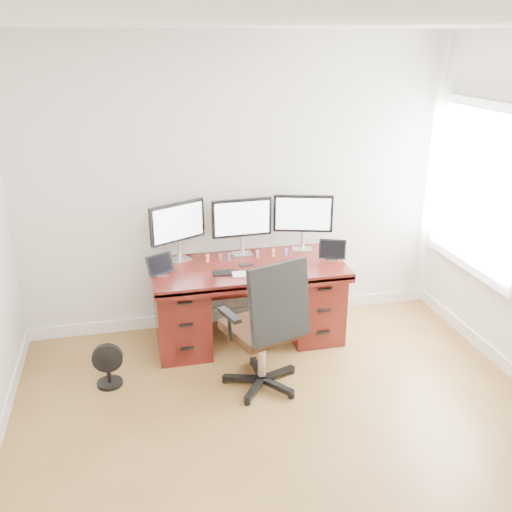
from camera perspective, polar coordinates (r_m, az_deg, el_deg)
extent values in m
plane|color=olive|center=(3.95, 5.28, -21.02)|extent=(4.50, 4.50, 0.00)
cube|color=silver|center=(5.26, -1.86, 6.96)|extent=(4.00, 0.10, 2.70)
cube|color=white|center=(5.33, 21.25, 6.26)|extent=(0.04, 1.30, 1.50)
cube|color=white|center=(5.32, 21.07, 6.25)|extent=(0.01, 1.15, 1.35)
cube|color=#46110E|center=(5.04, -0.77, -1.18)|extent=(1.70, 0.80, 0.05)
cube|color=#46110E|center=(5.14, -7.45, -5.49)|extent=(0.45, 0.70, 0.70)
cube|color=#46110E|center=(5.37, 5.52, -4.20)|extent=(0.45, 0.70, 0.70)
cube|color=black|center=(5.40, -1.44, -2.20)|extent=(0.74, 0.03, 0.40)
cylinder|color=black|center=(4.72, 0.58, -12.25)|extent=(0.76, 0.76, 0.09)
cylinder|color=silver|center=(4.58, 0.59, -9.57)|extent=(0.06, 0.06, 0.43)
cube|color=black|center=(4.48, 0.60, -7.23)|extent=(0.64, 0.63, 0.07)
cube|color=black|center=(4.16, 2.37, -4.65)|extent=(0.48, 0.21, 0.59)
cube|color=black|center=(4.26, -2.68, -5.93)|extent=(0.14, 0.26, 0.03)
cube|color=black|center=(4.54, 3.69, -4.16)|extent=(0.14, 0.26, 0.03)
cylinder|color=black|center=(4.88, -14.40, -12.21)|extent=(0.21, 0.21, 0.03)
cylinder|color=black|center=(4.82, -14.51, -11.21)|extent=(0.03, 0.03, 0.17)
cylinder|color=black|center=(4.76, -14.64, -9.96)|extent=(0.25, 0.07, 0.24)
cube|color=silver|center=(5.20, -7.67, -0.31)|extent=(0.22, 0.21, 0.01)
cylinder|color=silver|center=(5.17, -7.72, 0.57)|extent=(0.04, 0.04, 0.18)
cube|color=black|center=(5.08, -7.86, 3.37)|extent=(0.50, 0.28, 0.35)
cube|color=white|center=(5.06, -7.74, 3.32)|extent=(0.45, 0.23, 0.30)
cube|color=silver|center=(5.27, -1.40, 0.21)|extent=(0.19, 0.15, 0.01)
cylinder|color=silver|center=(5.24, -1.41, 1.08)|extent=(0.04, 0.04, 0.18)
cube|color=black|center=(5.16, -1.43, 3.84)|extent=(0.55, 0.06, 0.35)
cube|color=white|center=(5.14, -1.38, 3.78)|extent=(0.50, 0.02, 0.30)
cube|color=silver|center=(5.41, 4.62, 0.71)|extent=(0.21, 0.18, 0.01)
cylinder|color=silver|center=(5.38, 4.65, 1.56)|extent=(0.04, 0.04, 0.18)
cube|color=black|center=(5.30, 4.73, 4.26)|extent=(0.54, 0.19, 0.35)
cube|color=white|center=(5.28, 4.74, 4.19)|extent=(0.48, 0.14, 0.30)
cube|color=silver|center=(4.89, -9.48, -1.82)|extent=(0.13, 0.12, 0.01)
cube|color=black|center=(4.85, -9.55, -0.80)|extent=(0.24, 0.17, 0.17)
cube|color=silver|center=(5.19, 7.63, -0.33)|extent=(0.12, 0.11, 0.01)
cube|color=black|center=(5.15, 7.68, 0.64)|extent=(0.25, 0.15, 0.17)
cube|color=silver|center=(4.83, -0.80, -1.80)|extent=(0.27, 0.13, 0.01)
cube|color=silver|center=(4.90, 2.59, -1.48)|extent=(0.14, 0.14, 0.01)
cube|color=black|center=(4.86, -3.19, -1.69)|extent=(0.21, 0.14, 0.01)
cube|color=black|center=(5.02, -0.98, -0.89)|extent=(0.13, 0.09, 0.01)
cylinder|color=#F28249|center=(5.10, -4.86, -0.36)|extent=(0.03, 0.03, 0.05)
sphere|color=#F28249|center=(5.09, -4.87, 0.01)|extent=(0.03, 0.03, 0.03)
cylinder|color=olive|center=(5.12, -3.62, -0.26)|extent=(0.03, 0.03, 0.05)
sphere|color=olive|center=(5.11, -3.62, 0.12)|extent=(0.03, 0.03, 0.03)
cylinder|color=#5381E1|center=(5.13, -2.75, -0.18)|extent=(0.03, 0.03, 0.05)
sphere|color=#5381E1|center=(5.12, -2.75, 0.19)|extent=(0.03, 0.03, 0.03)
cylinder|color=pink|center=(5.18, 0.15, 0.06)|extent=(0.03, 0.03, 0.05)
sphere|color=pink|center=(5.17, 0.15, 0.43)|extent=(0.03, 0.03, 0.03)
cylinder|color=#CBB95E|center=(5.21, 1.75, 0.19)|extent=(0.03, 0.03, 0.05)
sphere|color=#CBB95E|center=(5.20, 1.75, 0.56)|extent=(0.03, 0.03, 0.03)
cylinder|color=#8E6CE5|center=(5.24, 3.00, 0.30)|extent=(0.03, 0.03, 0.05)
sphere|color=#8E6CE5|center=(5.23, 3.01, 0.66)|extent=(0.03, 0.03, 0.03)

